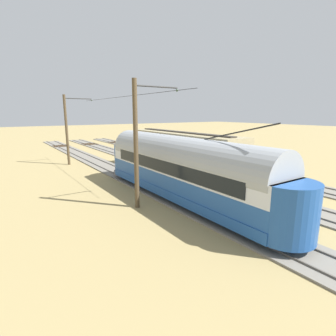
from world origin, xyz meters
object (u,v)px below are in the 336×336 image
(switch_stand, at_px, (176,149))
(track_end_bumper, at_px, (148,159))
(vintage_streetcar, at_px, (180,167))
(catenary_pole_foreground, at_px, (67,129))
(catenary_pole_mid_near, at_px, (137,143))
(coach_adjacent, at_px, (181,151))

(switch_stand, distance_m, track_end_bumper, 7.70)
(vintage_streetcar, xyz_separation_m, track_end_bumper, (-5.08, -13.16, -1.86))
(switch_stand, bearing_deg, vintage_streetcar, 54.98)
(catenary_pole_foreground, bearing_deg, catenary_pole_mid_near, 90.00)
(coach_adjacent, relative_size, catenary_pole_foreground, 1.90)
(catenary_pole_mid_near, xyz_separation_m, switch_stand, (-14.73, -16.49, -3.35))
(switch_stand, bearing_deg, catenary_pole_foreground, -1.05)
(vintage_streetcar, xyz_separation_m, catenary_pole_foreground, (2.91, -17.14, 1.78))
(coach_adjacent, bearing_deg, catenary_pole_mid_near, 38.15)
(vintage_streetcar, height_order, switch_stand, vintage_streetcar)
(coach_adjacent, bearing_deg, catenary_pole_foreground, -52.74)
(coach_adjacent, bearing_deg, switch_stand, -123.44)
(coach_adjacent, xyz_separation_m, catenary_pole_foreground, (7.98, -10.49, 1.88))
(vintage_streetcar, height_order, catenary_pole_foreground, catenary_pole_foreground)
(vintage_streetcar, xyz_separation_m, switch_stand, (-11.82, -16.87, -1.56))
(vintage_streetcar, height_order, track_end_bumper, vintage_streetcar)
(coach_adjacent, xyz_separation_m, track_end_bumper, (-0.00, -6.50, -1.77))
(catenary_pole_foreground, bearing_deg, track_end_bumper, 153.48)
(catenary_pole_foreground, xyz_separation_m, track_end_bumper, (-7.98, 3.98, -3.65))
(coach_adjacent, relative_size, catenary_pole_mid_near, 1.90)
(switch_stand, bearing_deg, track_end_bumper, 28.84)
(catenary_pole_mid_near, height_order, track_end_bumper, catenary_pole_mid_near)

